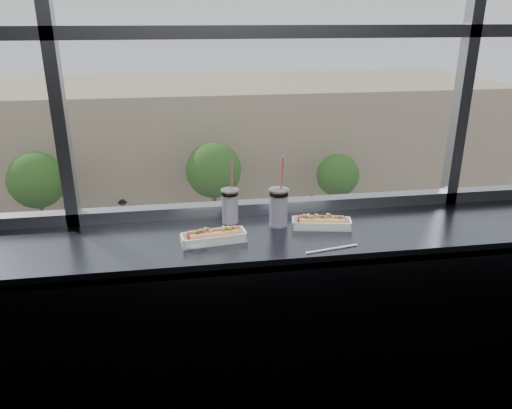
{
  "coord_description": "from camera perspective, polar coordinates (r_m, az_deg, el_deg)",
  "views": [
    {
      "loc": [
        -0.47,
        -0.91,
        2.08
      ],
      "look_at": [
        -0.13,
        1.23,
        1.25
      ],
      "focal_mm": 35.0,
      "sensor_mm": 36.0,
      "label": 1
    }
  ],
  "objects": [
    {
      "name": "wall_back_lower",
      "position": [
        2.89,
        1.64,
        -10.96
      ],
      "size": [
        6.0,
        0.0,
        6.0
      ],
      "primitive_type": "plane",
      "rotation": [
        1.57,
        0.0,
        0.0
      ],
      "color": "black",
      "rests_on": "ground"
    },
    {
      "name": "counter",
      "position": [
        2.4,
        2.97,
        -3.84
      ],
      "size": [
        6.0,
        0.55,
        0.06
      ],
      "primitive_type": "cube",
      "color": "#4D515B",
      "rests_on": "ground"
    },
    {
      "name": "counter_fascia",
      "position": [
        2.47,
        4.01,
        -17.39
      ],
      "size": [
        6.0,
        0.04,
        1.04
      ],
      "primitive_type": "cube",
      "color": "#4D515B",
      "rests_on": "ground"
    },
    {
      "name": "hotdog_tray_left",
      "position": [
        2.29,
        -4.86,
        -3.6
      ],
      "size": [
        0.31,
        0.13,
        0.07
      ],
      "rotation": [
        0.0,
        0.0,
        0.13
      ],
      "color": "white",
      "rests_on": "counter"
    },
    {
      "name": "hotdog_tray_right",
      "position": [
        2.45,
        7.5,
        -2.02
      ],
      "size": [
        0.3,
        0.15,
        0.07
      ],
      "rotation": [
        0.0,
        0.0,
        -0.19
      ],
      "color": "white",
      "rests_on": "counter"
    },
    {
      "name": "soda_cup_left",
      "position": [
        2.48,
        -2.99,
        0.05
      ],
      "size": [
        0.09,
        0.09,
        0.33
      ],
      "color": "white",
      "rests_on": "counter"
    },
    {
      "name": "soda_cup_right",
      "position": [
        2.43,
        2.6,
        -0.1
      ],
      "size": [
        0.1,
        0.1,
        0.36
      ],
      "color": "white",
      "rests_on": "counter"
    },
    {
      "name": "loose_straw",
      "position": [
        2.24,
        8.67,
        -5.02
      ],
      "size": [
        0.25,
        0.05,
        0.01
      ],
      "primitive_type": "cylinder",
      "rotation": [
        0.0,
        1.57,
        0.18
      ],
      "color": "white",
      "rests_on": "counter"
    },
    {
      "name": "wrapper",
      "position": [
        2.25,
        -6.88,
        -4.58
      ],
      "size": [
        0.1,
        0.07,
        0.03
      ],
      "primitive_type": "ellipsoid",
      "color": "silver",
      "rests_on": "counter"
    },
    {
      "name": "plaza_ground",
      "position": [
        47.74,
        -8.18,
        4.84
      ],
      "size": [
        120.0,
        120.0,
        0.0
      ],
      "primitive_type": "plane",
      "color": "gray",
      "rests_on": "ground"
    },
    {
      "name": "street_asphalt",
      "position": [
        25.93,
        -6.88,
        -9.42
      ],
      "size": [
        80.0,
        10.0,
        0.06
      ],
      "primitive_type": "cube",
      "color": "black",
      "rests_on": "plaza_ground"
    },
    {
      "name": "far_sidewalk",
      "position": [
        33.1,
        -7.52,
        -2.47
      ],
      "size": [
        80.0,
        6.0,
        0.04
      ],
      "primitive_type": "cube",
      "color": "gray",
      "rests_on": "plaza_ground"
    },
    {
      "name": "far_building",
      "position": [
        41.42,
        -8.27,
        8.08
      ],
      "size": [
        50.0,
        14.0,
        8.0
      ],
      "primitive_type": "cube",
      "color": "tan",
      "rests_on": "plaza_ground"
    },
    {
      "name": "car_far_c",
      "position": [
        31.02,
        12.73,
        -2.09
      ],
      "size": [
        3.12,
        6.97,
        2.29
      ],
      "primitive_type": "imported",
      "rotation": [
        0.0,
        0.0,
        1.53
      ],
      "color": "silver",
      "rests_on": "street_asphalt"
    },
    {
      "name": "car_near_d",
      "position": [
        23.67,
        14.45,
        -10.2
      ],
      "size": [
        2.62,
        6.21,
        2.07
      ],
      "primitive_type": "imported",
      "rotation": [
        0.0,
        0.0,
        1.58
      ],
      "color": "silver",
      "rests_on": "street_asphalt"
    },
    {
      "name": "car_near_c",
      "position": [
        21.97,
        -10.28,
        -12.41
      ],
      "size": [
        3.22,
        6.55,
        2.11
      ],
      "primitive_type": "imported",
      "rotation": [
        0.0,
        0.0,
        1.48
      ],
      "color": "maroon",
      "rests_on": "street_asphalt"
    },
    {
      "name": "car_near_e",
      "position": [
        25.58,
        23.48,
        -8.84
      ],
      "size": [
        3.11,
        6.49,
        2.1
      ],
      "primitive_type": "imported",
      "rotation": [
        0.0,
        0.0,
        1.49
      ],
      "color": "navy",
      "rests_on": "street_asphalt"
    },
    {
      "name": "car_far_a",
      "position": [
        30.42,
        -26.05,
        -4.38
      ],
      "size": [
        3.29,
        6.8,
        2.2
      ],
      "primitive_type": "imported",
      "rotation": [
        0.0,
        0.0,
        1.49
      ],
      "color": "black",
      "rests_on": "street_asphalt"
    },
    {
      "name": "car_far_b",
      "position": [
        29.06,
        -3.34,
        -3.19
      ],
      "size": [
        3.21,
        7.03,
        2.3
      ],
      "primitive_type": "imported",
      "rotation": [
        0.0,
        0.0,
        1.52
      ],
      "color": "#A32D00",
      "rests_on": "street_asphalt"
    },
    {
      "name": "pedestrian_a",
      "position": [
        34.0,
        -14.95,
        -0.51
      ],
      "size": [
        0.89,
        0.67,
        2.01
      ],
      "primitive_type": "imported",
      "color": "#66605B",
      "rests_on": "far_sidewalk"
    },
    {
      "name": "pedestrian_d",
      "position": [
        33.5,
        6.34,
        -0.04
      ],
      "size": [
        0.98,
        0.74,
        2.21
      ],
      "primitive_type": "imported",
      "rotation": [
        0.0,
        0.0,
        3.14
      ],
      "color": "#66605B",
      "rests_on": "far_sidewalk"
    },
    {
      "name": "tree_left",
      "position": [
        32.97,
        -23.77,
        2.55
      ],
      "size": [
        3.46,
        3.46,
        5.4
      ],
      "color": "#47382B",
      "rests_on": "far_sidewalk"
    },
    {
      "name": "tree_center",
      "position": [
        31.87,
        -4.86,
        3.92
      ],
      "size": [
        3.57,
        3.57,
        5.57
      ],
      "color": "#47382B",
      "rests_on": "far_sidewalk"
    },
    {
      "name": "tree_right",
      "position": [
        33.65,
        9.31,
        3.32
      ],
      "size": [
        2.87,
        2.87,
        4.48
      ],
      "color": "#47382B",
      "rests_on": "far_sidewalk"
    }
  ]
}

